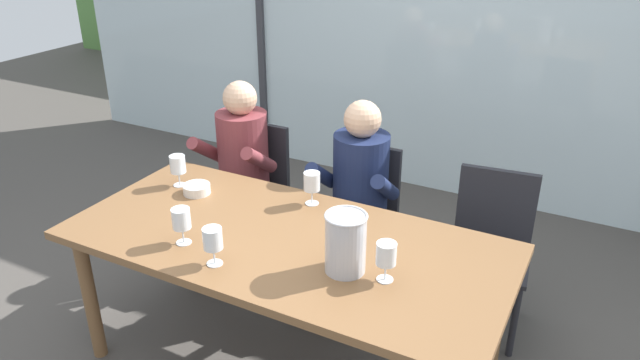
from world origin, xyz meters
name	(u,v)px	position (x,y,z in m)	size (l,w,h in m)	color
ground	(366,270)	(0.00, 1.00, 0.00)	(14.00, 14.00, 0.00)	#4C4742
window_glass_panel	(447,31)	(0.00, 2.38, 1.30)	(7.26, 0.03, 2.60)	silver
window_mullion_left	(261,13)	(-1.63, 2.36, 1.30)	(0.06, 0.06, 2.60)	#38383D
hillside_vineyard	(529,5)	(0.00, 5.91, 1.00)	(13.26, 2.40, 1.99)	#568942
dining_table	(285,253)	(0.00, 0.00, 0.69)	(2.06, 0.96, 0.77)	brown
chair_near_curtain	(253,180)	(-0.79, 0.90, 0.51)	(0.44, 0.44, 0.88)	#232328
chair_left_of_center	(359,207)	(-0.01, 0.88, 0.51)	(0.45, 0.45, 0.88)	#232328
chair_center	(490,239)	(0.77, 0.88, 0.51)	(0.48, 0.48, 0.88)	#232328
person_maroon_top	(237,164)	(-0.80, 0.75, 0.69)	(0.48, 0.62, 1.20)	brown
person_navy_polo	(355,191)	(0.02, 0.75, 0.69)	(0.48, 0.62, 1.20)	#192347
ice_bucket_primary	(346,242)	(0.36, -0.10, 0.91)	(0.18, 0.18, 0.27)	#B7B7BC
tasting_bowl	(197,189)	(-0.65, 0.18, 0.80)	(0.14, 0.14, 0.05)	silver
wine_glass_by_left_taster	(386,255)	(0.53, -0.09, 0.89)	(0.08, 0.08, 0.17)	silver
wine_glass_near_bucket	(213,240)	(-0.16, -0.32, 0.89)	(0.08, 0.08, 0.17)	silver
wine_glass_center_pour	(312,183)	(-0.05, 0.36, 0.89)	(0.08, 0.08, 0.17)	silver
wine_glass_by_right_taster	(181,219)	(-0.38, -0.25, 0.89)	(0.08, 0.08, 0.17)	silver
wine_glass_spare_empty	(178,166)	(-0.79, 0.21, 0.89)	(0.08, 0.08, 0.17)	silver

